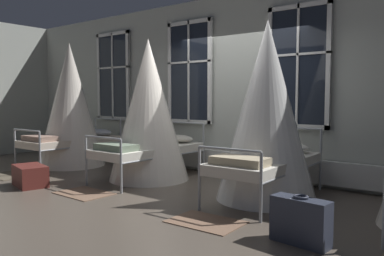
{
  "coord_description": "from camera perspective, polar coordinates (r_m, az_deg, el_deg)",
  "views": [
    {
      "loc": [
        3.6,
        -4.81,
        1.38
      ],
      "look_at": [
        -0.16,
        0.06,
        0.92
      ],
      "focal_mm": 36.98,
      "sensor_mm": 36.0,
      "label": 1
    }
  ],
  "objects": [
    {
      "name": "cot_third",
      "position": [
        5.44,
        10.72,
        2.02
      ],
      "size": [
        1.36,
        2.01,
        2.43
      ],
      "rotation": [
        0.0,
        0.0,
        1.59
      ],
      "color": "#9EA3A8",
      "rests_on": "ground"
    },
    {
      "name": "ground",
      "position": [
        6.17,
        0.89,
        -8.63
      ],
      "size": [
        21.98,
        21.98,
        0.0
      ],
      "primitive_type": "plane",
      "color": "brown"
    },
    {
      "name": "cot_first",
      "position": [
        8.45,
        -17.11,
        2.94
      ],
      "size": [
        1.36,
        2.0,
        2.51
      ],
      "rotation": [
        0.0,
        0.0,
        1.59
      ],
      "color": "#9EA3A8",
      "rests_on": "ground"
    },
    {
      "name": "cot_second",
      "position": [
        6.73,
        -6.25,
        2.29
      ],
      "size": [
        1.36,
        2.01,
        2.38
      ],
      "rotation": [
        0.0,
        0.0,
        1.54
      ],
      "color": "#9EA3A8",
      "rests_on": "ground"
    },
    {
      "name": "window_bank",
      "position": [
        6.98,
        6.6,
        1.67
      ],
      "size": [
        7.56,
        0.1,
        2.78
      ],
      "color": "black",
      "rests_on": "ground"
    },
    {
      "name": "suitcase_dark",
      "position": [
        3.97,
        15.36,
        -12.79
      ],
      "size": [
        0.58,
        0.27,
        0.47
      ],
      "rotation": [
        0.0,
        0.0,
        -0.12
      ],
      "color": "#2D3342",
      "rests_on": "ground"
    },
    {
      "name": "travel_trunk",
      "position": [
        6.76,
        -22.32,
        -6.38
      ],
      "size": [
        0.72,
        0.55,
        0.33
      ],
      "primitive_type": "cube",
      "rotation": [
        0.0,
        0.0,
        -0.25
      ],
      "color": "#5B231E",
      "rests_on": "ground"
    },
    {
      "name": "rug_first",
      "position": [
        7.83,
        -24.98,
        -6.22
      ],
      "size": [
        0.81,
        0.57,
        0.01
      ],
      "primitive_type": "cube",
      "rotation": [
        0.0,
        0.0,
        -0.01
      ],
      "color": "brown",
      "rests_on": "ground"
    },
    {
      "name": "back_wall_with_windows",
      "position": [
        7.08,
        7.14,
        6.1
      ],
      "size": [
        11.99,
        0.1,
        3.21
      ],
      "primitive_type": "cube",
      "color": "#B2B7AD",
      "rests_on": "ground"
    },
    {
      "name": "rug_second",
      "position": [
        6.01,
        -15.3,
        -9.07
      ],
      "size": [
        0.81,
        0.58,
        0.01
      ],
      "primitive_type": "cube",
      "rotation": [
        0.0,
        0.0,
        -0.02
      ],
      "color": "brown",
      "rests_on": "ground"
    },
    {
      "name": "rug_third",
      "position": [
        4.53,
        2.0,
        -13.38
      ],
      "size": [
        0.81,
        0.58,
        0.01
      ],
      "primitive_type": "cube",
      "rotation": [
        0.0,
        0.0,
        0.03
      ],
      "color": "brown",
      "rests_on": "ground"
    }
  ]
}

